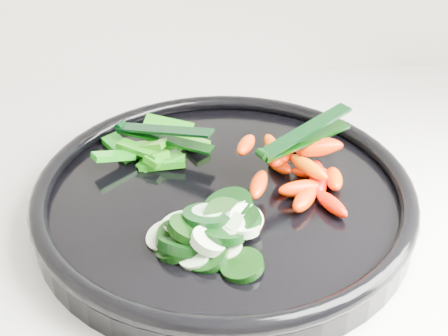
{
  "coord_description": "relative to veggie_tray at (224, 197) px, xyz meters",
  "views": [
    {
      "loc": [
        -0.66,
        1.18,
        1.32
      ],
      "look_at": [
        -0.62,
        1.67,
        0.99
      ],
      "focal_mm": 50.0,
      "sensor_mm": 36.0,
      "label": 1
    }
  ],
  "objects": [
    {
      "name": "carrot_pile",
      "position": [
        0.08,
        0.02,
        0.02
      ],
      "size": [
        0.12,
        0.15,
        0.05
      ],
      "color": "#EE1A00",
      "rests_on": "veggie_tray"
    },
    {
      "name": "tong_pepper",
      "position": [
        -0.06,
        0.08,
        0.03
      ],
      "size": [
        0.11,
        0.07,
        0.02
      ],
      "color": "black",
      "rests_on": "pepper_pile"
    },
    {
      "name": "pepper_pile",
      "position": [
        -0.07,
        0.08,
        0.01
      ],
      "size": [
        0.13,
        0.09,
        0.04
      ],
      "color": "#0A7112",
      "rests_on": "veggie_tray"
    },
    {
      "name": "tong_carrot",
      "position": [
        0.08,
        0.02,
        0.05
      ],
      "size": [
        0.1,
        0.07,
        0.02
      ],
      "color": "black",
      "rests_on": "carrot_pile"
    },
    {
      "name": "veggie_tray",
      "position": [
        0.0,
        0.0,
        0.0
      ],
      "size": [
        0.44,
        0.44,
        0.04
      ],
      "color": "black",
      "rests_on": "counter"
    },
    {
      "name": "cucumber_pile",
      "position": [
        -0.02,
        -0.07,
        0.01
      ],
      "size": [
        0.12,
        0.12,
        0.04
      ],
      "color": "black",
      "rests_on": "veggie_tray"
    }
  ]
}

